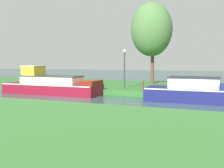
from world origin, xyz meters
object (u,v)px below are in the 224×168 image
at_px(navy_narrowboat, 189,91).
at_px(willow_tree_left, 152,30).
at_px(mooring_post_far, 36,82).
at_px(lamp_post, 124,64).
at_px(mooring_post_near, 143,86).
at_px(maroon_barge, 52,85).

distance_m(navy_narrowboat, willow_tree_left, 9.23).
bearing_deg(navy_narrowboat, mooring_post_far, 173.72).
xyz_separation_m(lamp_post, mooring_post_near, (1.67, -0.88, -1.51)).
xyz_separation_m(mooring_post_near, mooring_post_far, (-9.20, 0.00, 0.03)).
bearing_deg(navy_narrowboat, mooring_post_near, 157.22).
bearing_deg(willow_tree_left, maroon_barge, -130.75).
height_order(lamp_post, mooring_post_near, lamp_post).
relative_size(maroon_barge, mooring_post_far, 10.51).
distance_m(maroon_barge, willow_tree_left, 10.20).
distance_m(maroon_barge, navy_narrowboat, 9.96).
bearing_deg(willow_tree_left, lamp_post, -101.24).
height_order(willow_tree_left, mooring_post_far, willow_tree_left).
distance_m(lamp_post, mooring_post_near, 2.42).
relative_size(willow_tree_left, mooring_post_far, 10.06).
bearing_deg(mooring_post_far, mooring_post_near, 0.00).
height_order(willow_tree_left, mooring_post_near, willow_tree_left).
relative_size(maroon_barge, navy_narrowboat, 1.60).
height_order(navy_narrowboat, lamp_post, lamp_post).
bearing_deg(mooring_post_far, maroon_barge, -28.59).
distance_m(mooring_post_near, mooring_post_far, 9.20).
relative_size(navy_narrowboat, lamp_post, 1.63).
height_order(navy_narrowboat, willow_tree_left, willow_tree_left).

